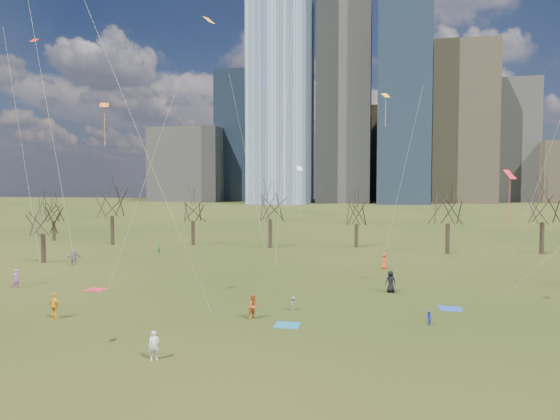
% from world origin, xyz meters
% --- Properties ---
extents(ground, '(500.00, 500.00, 0.00)m').
position_xyz_m(ground, '(0.00, 0.00, 0.00)').
color(ground, black).
rests_on(ground, ground).
extents(downtown_skyline, '(212.50, 78.00, 118.00)m').
position_xyz_m(downtown_skyline, '(-2.43, 210.64, 39.01)').
color(downtown_skyline, slate).
rests_on(downtown_skyline, ground).
extents(bare_tree_row, '(113.04, 29.80, 9.50)m').
position_xyz_m(bare_tree_row, '(-0.09, 37.22, 6.12)').
color(bare_tree_row, black).
rests_on(bare_tree_row, ground).
extents(blanket_teal, '(1.60, 1.50, 0.03)m').
position_xyz_m(blanket_teal, '(2.36, 2.53, 0.01)').
color(blanket_teal, '#176A8A').
rests_on(blanket_teal, ground).
extents(blanket_navy, '(1.60, 1.50, 0.03)m').
position_xyz_m(blanket_navy, '(13.41, 9.08, 0.01)').
color(blanket_navy, '#243FA8').
rests_on(blanket_navy, ground).
extents(blanket_crimson, '(1.60, 1.50, 0.03)m').
position_xyz_m(blanket_crimson, '(-15.91, 9.86, 0.01)').
color(blanket_crimson, red).
rests_on(blanket_crimson, ground).
extents(person_1, '(0.66, 0.56, 1.54)m').
position_xyz_m(person_1, '(-3.34, -5.06, 0.77)').
color(person_1, silver).
rests_on(person_1, ground).
extents(person_2, '(1.02, 1.05, 1.71)m').
position_xyz_m(person_2, '(-0.17, 3.62, 0.85)').
color(person_2, '#C4511C').
rests_on(person_2, ground).
extents(person_3, '(0.39, 0.66, 1.00)m').
position_xyz_m(person_3, '(2.09, 6.39, 0.50)').
color(person_3, '#5B5A5F').
rests_on(person_3, ground).
extents(person_4, '(1.13, 0.74, 1.79)m').
position_xyz_m(person_4, '(-13.53, 1.00, 0.89)').
color(person_4, '#F1AA1A').
rests_on(person_4, ground).
extents(person_6, '(1.05, 0.85, 1.85)m').
position_xyz_m(person_6, '(9.19, 13.84, 0.93)').
color(person_6, black).
rests_on(person_6, ground).
extents(person_7, '(0.54, 0.69, 1.67)m').
position_xyz_m(person_7, '(-23.24, 9.21, 0.84)').
color(person_7, '#9D54A8').
rests_on(person_7, ground).
extents(person_8, '(0.47, 0.54, 0.94)m').
position_xyz_m(person_8, '(11.41, 4.33, 0.47)').
color(person_8, '#2937B4').
rests_on(person_8, ground).
extents(person_11, '(1.73, 1.41, 1.85)m').
position_xyz_m(person_11, '(-25.52, 21.14, 0.93)').
color(person_11, slate).
rests_on(person_11, ground).
extents(person_12, '(0.81, 0.97, 1.71)m').
position_xyz_m(person_12, '(8.77, 25.37, 0.85)').
color(person_12, '#E74419').
rests_on(person_12, ground).
extents(person_13, '(0.54, 0.64, 1.49)m').
position_xyz_m(person_13, '(-19.72, 30.86, 0.74)').
color(person_13, '#186D38').
rests_on(person_13, ground).
extents(kites_airborne, '(62.64, 43.33, 32.46)m').
position_xyz_m(kites_airborne, '(3.48, 12.78, 13.87)').
color(kites_airborne, orange).
rests_on(kites_airborne, ground).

